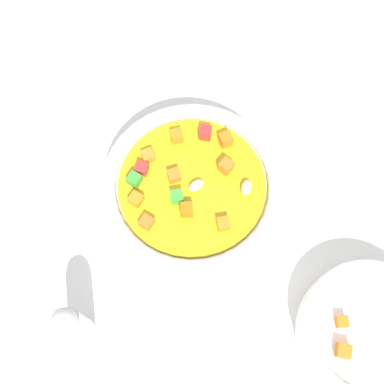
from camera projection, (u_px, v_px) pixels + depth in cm
name	position (u px, v px, depth cm)	size (l,w,h in cm)	color
ground_plane	(192.00, 203.00, 58.53)	(140.00, 140.00, 2.00)	silver
soup_bowl_main	(192.00, 190.00, 54.89)	(19.47, 19.47, 6.00)	white
spoon	(203.00, 72.00, 63.30)	(21.18, 3.51, 1.00)	silver
side_bowl_small	(368.00, 331.00, 49.98)	(13.78, 13.78, 5.18)	white
pepper_shaker	(73.00, 326.00, 47.96)	(2.82, 2.82, 9.39)	silver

